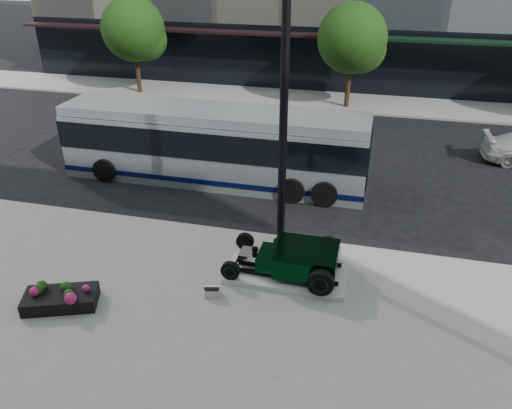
% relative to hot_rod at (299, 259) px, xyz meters
% --- Properties ---
extents(ground, '(120.00, 120.00, 0.00)m').
position_rel_hot_rod_xyz_m(ground, '(-1.10, 4.05, -0.70)').
color(ground, black).
rests_on(ground, ground).
extents(sidewalk_far, '(70.00, 4.00, 0.12)m').
position_rel_hot_rod_xyz_m(sidewalk_far, '(-1.10, 18.05, -0.64)').
color(sidewalk_far, gray).
rests_on(sidewalk_far, ground).
extents(street_trees, '(29.80, 3.80, 5.70)m').
position_rel_hot_rod_xyz_m(street_trees, '(0.04, 17.13, 3.07)').
color(street_trees, black).
rests_on(street_trees, sidewalk_far).
extents(display_plinth, '(3.40, 1.80, 0.15)m').
position_rel_hot_rod_xyz_m(display_plinth, '(-0.33, -0.00, -0.50)').
color(display_plinth, silver).
rests_on(display_plinth, sidewalk_near).
extents(hot_rod, '(3.22, 2.00, 0.81)m').
position_rel_hot_rod_xyz_m(hot_rod, '(0.00, 0.00, 0.00)').
color(hot_rod, black).
rests_on(hot_rod, display_plinth).
extents(info_plaque, '(0.46, 0.38, 0.31)m').
position_rel_hot_rod_xyz_m(info_plaque, '(-2.11, -1.43, -0.45)').
color(info_plaque, silver).
rests_on(info_plaque, sidewalk_near).
extents(lamppost, '(0.43, 0.43, 7.82)m').
position_rel_hot_rod_xyz_m(lamppost, '(-0.82, 1.44, 3.04)').
color(lamppost, black).
rests_on(lamppost, sidewalk_near).
extents(flower_planter, '(2.05, 1.51, 0.60)m').
position_rel_hot_rod_xyz_m(flower_planter, '(-5.83, -2.77, -0.36)').
color(flower_planter, black).
rests_on(flower_planter, sidewalk_near).
extents(transit_bus, '(12.12, 2.88, 2.92)m').
position_rel_hot_rod_xyz_m(transit_bus, '(-4.44, 5.98, 0.79)').
color(transit_bus, '#ACB2B6').
rests_on(transit_bus, ground).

